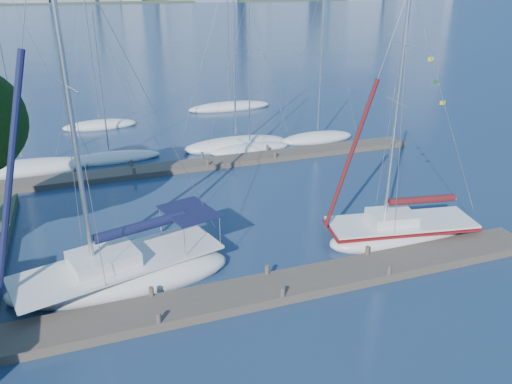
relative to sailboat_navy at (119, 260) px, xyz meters
name	(u,v)px	position (x,y,z in m)	size (l,w,h in m)	color
ground	(274,292)	(6.02, -2.88, -1.15)	(700.00, 700.00, 0.00)	navy
near_dock	(274,288)	(6.02, -2.88, -0.95)	(26.00, 2.00, 0.40)	#4D4338
far_dock	(219,162)	(8.02, 13.12, -0.97)	(30.00, 1.80, 0.36)	#4D4338
far_shore	(80,0)	(6.02, 317.12, -1.15)	(800.00, 100.00, 1.50)	#38472D
sailboat_navy	(119,260)	(0.00, 0.00, 0.00)	(9.94, 5.46, 15.60)	silver
sailboat_maroon	(401,220)	(13.83, -0.49, -0.15)	(8.29, 3.91, 12.61)	silver
bg_boat_0	(24,168)	(-4.99, 16.07, -0.86)	(9.33, 4.29, 15.24)	silver
bg_boat_1	(110,158)	(0.74, 16.49, -0.94)	(7.42, 2.60, 10.61)	silver
bg_boat_2	(236,144)	(10.31, 16.42, -0.86)	(8.53, 3.28, 14.58)	silver
bg_boat_3	(250,148)	(11.07, 15.24, -0.92)	(6.51, 2.92, 11.71)	silver
bg_boat_4	(317,137)	(17.17, 15.99, -0.89)	(6.56, 4.21, 12.78)	silver
bg_boat_6	(100,125)	(0.61, 25.90, -0.90)	(6.69, 3.51, 12.80)	silver
bg_boat_7	(230,107)	(13.44, 28.63, -0.90)	(8.82, 3.91, 12.53)	silver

